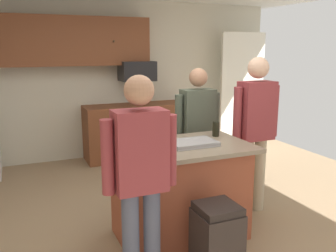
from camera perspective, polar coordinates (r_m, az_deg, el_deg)
name	(u,v)px	position (r m, az deg, el deg)	size (l,w,h in m)	color
floor	(160,225)	(4.00, -1.23, -15.11)	(7.04, 7.04, 0.00)	#937A5B
back_wall	(97,80)	(6.27, -10.93, 7.04)	(6.40, 0.10, 2.60)	beige
french_door_window_panel	(242,88)	(6.96, 11.41, 5.84)	(0.90, 0.06, 2.00)	white
cabinet_run_upper	(73,41)	(5.98, -14.59, 12.64)	(2.40, 0.38, 0.75)	brown
cabinet_run_lower	(138,130)	(6.25, -4.61, -0.70)	(1.80, 0.63, 0.90)	brown
microwave_over_range	(137,71)	(6.13, -4.83, 8.50)	(0.56, 0.40, 0.32)	black
kitchen_island	(180,190)	(3.62, 1.89, -9.98)	(1.34, 0.85, 0.92)	#9E4C33
person_guest_right	(256,125)	(4.11, 13.44, 0.23)	(0.57, 0.23, 1.73)	tan
person_guest_by_door	(197,127)	(4.29, 4.60, -0.20)	(0.57, 0.22, 1.60)	#383842
person_guest_left	(140,171)	(2.70, -4.31, -6.99)	(0.57, 0.22, 1.64)	#4C5166
mug_blue_stoneware	(160,143)	(3.37, -1.24, -2.59)	(0.13, 0.09, 0.11)	#4C6B99
tumbler_amber	(216,129)	(3.85, 7.44, -0.47)	(0.07, 0.07, 0.15)	black
glass_dark_ale	(126,142)	(3.36, -6.58, -2.50)	(0.07, 0.07, 0.13)	black
mug_ceramic_white	(151,139)	(3.50, -2.71, -2.04)	(0.13, 0.08, 0.11)	white
serving_tray	(192,143)	(3.48, 3.83, -2.66)	(0.44, 0.30, 0.04)	#B7B7BC
trash_bin	(217,240)	(3.13, 7.57, -17.19)	(0.34, 0.34, 0.61)	black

